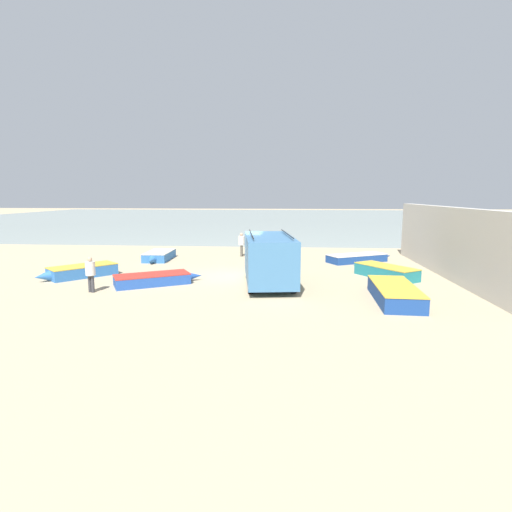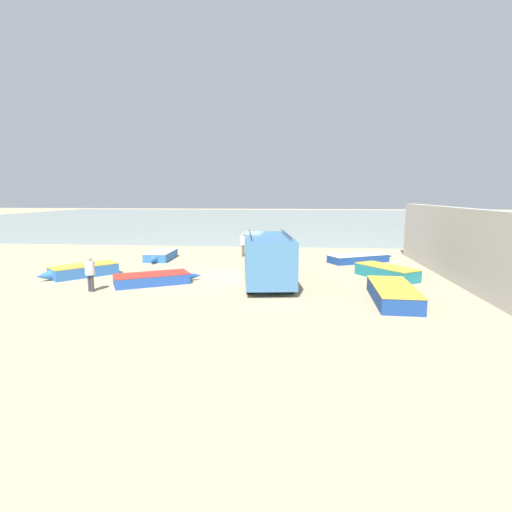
{
  "view_description": "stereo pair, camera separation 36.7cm",
  "coord_description": "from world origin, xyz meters",
  "px_view_note": "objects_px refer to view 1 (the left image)",
  "views": [
    {
      "loc": [
        2.64,
        -20.75,
        4.33
      ],
      "look_at": [
        0.9,
        0.66,
        1.0
      ],
      "focal_mm": 28.0,
      "sensor_mm": 36.0,
      "label": 1
    },
    {
      "loc": [
        3.0,
        -20.72,
        4.33
      ],
      "look_at": [
        0.9,
        0.66,
        1.0
      ],
      "focal_mm": 28.0,
      "sensor_mm": 36.0,
      "label": 2
    }
  ],
  "objects_px": {
    "fishing_rowboat_0": "(394,292)",
    "fishing_rowboat_3": "(80,271)",
    "fishing_rowboat_1": "(159,256)",
    "fisherman_1": "(90,271)",
    "fishing_rowboat_5": "(358,258)",
    "fishing_rowboat_2": "(272,258)",
    "fishing_rowboat_4": "(384,271)",
    "fisherman_0": "(241,242)",
    "fishing_rowboat_6": "(155,279)",
    "parked_van": "(269,258)"
  },
  "relations": [
    {
      "from": "fishing_rowboat_2",
      "to": "fishing_rowboat_4",
      "type": "xyz_separation_m",
      "value": [
        6.06,
        -3.93,
        0.0
      ]
    },
    {
      "from": "fishing_rowboat_6",
      "to": "fisherman_0",
      "type": "relative_size",
      "value": 2.5
    },
    {
      "from": "fishing_rowboat_0",
      "to": "fishing_rowboat_2",
      "type": "relative_size",
      "value": 0.9
    },
    {
      "from": "fishing_rowboat_4",
      "to": "fisherman_1",
      "type": "xyz_separation_m",
      "value": [
        -13.77,
        -4.4,
        0.64
      ]
    },
    {
      "from": "fishing_rowboat_4",
      "to": "fishing_rowboat_6",
      "type": "height_order",
      "value": "fishing_rowboat_4"
    },
    {
      "from": "fishing_rowboat_2",
      "to": "fishing_rowboat_5",
      "type": "height_order",
      "value": "fishing_rowboat_2"
    },
    {
      "from": "fishing_rowboat_2",
      "to": "fisherman_0",
      "type": "relative_size",
      "value": 3.33
    },
    {
      "from": "fishing_rowboat_6",
      "to": "fisherman_0",
      "type": "xyz_separation_m",
      "value": [
        3.18,
        9.1,
        0.74
      ]
    },
    {
      "from": "fishing_rowboat_0",
      "to": "fisherman_0",
      "type": "distance_m",
      "value": 13.52
    },
    {
      "from": "fishing_rowboat_5",
      "to": "fishing_rowboat_6",
      "type": "height_order",
      "value": "fishing_rowboat_6"
    },
    {
      "from": "fishing_rowboat_3",
      "to": "fisherman_0",
      "type": "bearing_deg",
      "value": 176.12
    },
    {
      "from": "fishing_rowboat_0",
      "to": "fishing_rowboat_5",
      "type": "xyz_separation_m",
      "value": [
        0.17,
        9.46,
        -0.07
      ]
    },
    {
      "from": "fishing_rowboat_4",
      "to": "fishing_rowboat_5",
      "type": "xyz_separation_m",
      "value": [
        -0.49,
        4.82,
        -0.06
      ]
    },
    {
      "from": "fisherman_1",
      "to": "parked_van",
      "type": "bearing_deg",
      "value": -57.28
    },
    {
      "from": "parked_van",
      "to": "fishing_rowboat_2",
      "type": "relative_size",
      "value": 1.0
    },
    {
      "from": "parked_van",
      "to": "fishing_rowboat_0",
      "type": "xyz_separation_m",
      "value": [
        5.29,
        -2.39,
        -0.97
      ]
    },
    {
      "from": "parked_van",
      "to": "fishing_rowboat_6",
      "type": "height_order",
      "value": "parked_van"
    },
    {
      "from": "fishing_rowboat_5",
      "to": "fisherman_0",
      "type": "bearing_deg",
      "value": 140.18
    },
    {
      "from": "fishing_rowboat_2",
      "to": "fisherman_0",
      "type": "xyz_separation_m",
      "value": [
        -2.25,
        2.55,
        0.68
      ]
    },
    {
      "from": "fishing_rowboat_2",
      "to": "fishing_rowboat_3",
      "type": "distance_m",
      "value": 11.19
    },
    {
      "from": "parked_van",
      "to": "fisherman_1",
      "type": "relative_size",
      "value": 3.47
    },
    {
      "from": "fisherman_1",
      "to": "fishing_rowboat_6",
      "type": "bearing_deg",
      "value": -34.67
    },
    {
      "from": "fishing_rowboat_3",
      "to": "fisherman_0",
      "type": "xyz_separation_m",
      "value": [
        7.69,
        7.69,
        0.69
      ]
    },
    {
      "from": "fishing_rowboat_3",
      "to": "fisherman_0",
      "type": "distance_m",
      "value": 10.89
    },
    {
      "from": "fisherman_1",
      "to": "fishing_rowboat_0",
      "type": "bearing_deg",
      "value": -73.67
    },
    {
      "from": "fishing_rowboat_0",
      "to": "fishing_rowboat_3",
      "type": "relative_size",
      "value": 1.36
    },
    {
      "from": "fishing_rowboat_0",
      "to": "fishing_rowboat_4",
      "type": "bearing_deg",
      "value": -5.68
    },
    {
      "from": "fishing_rowboat_0",
      "to": "fishing_rowboat_5",
      "type": "bearing_deg",
      "value": 1.38
    },
    {
      "from": "fishing_rowboat_0",
      "to": "fishing_rowboat_2",
      "type": "height_order",
      "value": "fishing_rowboat_0"
    },
    {
      "from": "fishing_rowboat_6",
      "to": "fisherman_1",
      "type": "bearing_deg",
      "value": -171.51
    },
    {
      "from": "fishing_rowboat_4",
      "to": "fisherman_0",
      "type": "xyz_separation_m",
      "value": [
        -8.31,
        6.48,
        0.68
      ]
    },
    {
      "from": "fishing_rowboat_3",
      "to": "fisherman_1",
      "type": "relative_size",
      "value": 2.29
    },
    {
      "from": "fishing_rowboat_0",
      "to": "fishing_rowboat_2",
      "type": "xyz_separation_m",
      "value": [
        -5.4,
        8.58,
        -0.01
      ]
    },
    {
      "from": "fishing_rowboat_0",
      "to": "fishing_rowboat_6",
      "type": "relative_size",
      "value": 1.2
    },
    {
      "from": "fishing_rowboat_4",
      "to": "fisherman_0",
      "type": "distance_m",
      "value": 10.56
    },
    {
      "from": "fishing_rowboat_1",
      "to": "fisherman_1",
      "type": "xyz_separation_m",
      "value": [
        -0.16,
        -8.91,
        0.67
      ]
    },
    {
      "from": "fishing_rowboat_1",
      "to": "fishing_rowboat_4",
      "type": "bearing_deg",
      "value": 69.55
    },
    {
      "from": "fishing_rowboat_0",
      "to": "fisherman_0",
      "type": "relative_size",
      "value": 2.99
    },
    {
      "from": "fisherman_0",
      "to": "parked_van",
      "type": "bearing_deg",
      "value": -71.14
    },
    {
      "from": "fishing_rowboat_4",
      "to": "fishing_rowboat_2",
      "type": "bearing_deg",
      "value": 22.36
    },
    {
      "from": "fisherman_1",
      "to": "fishing_rowboat_1",
      "type": "bearing_deg",
      "value": 16.36
    },
    {
      "from": "fishing_rowboat_4",
      "to": "fisherman_1",
      "type": "height_order",
      "value": "fisherman_1"
    },
    {
      "from": "fishing_rowboat_0",
      "to": "fishing_rowboat_1",
      "type": "distance_m",
      "value": 15.86
    },
    {
      "from": "parked_van",
      "to": "fishing_rowboat_1",
      "type": "xyz_separation_m",
      "value": [
        -7.66,
        6.76,
        -1.02
      ]
    },
    {
      "from": "fishing_rowboat_6",
      "to": "fishing_rowboat_4",
      "type": "bearing_deg",
      "value": -16.62
    },
    {
      "from": "parked_van",
      "to": "fisherman_1",
      "type": "distance_m",
      "value": 8.12
    },
    {
      "from": "parked_van",
      "to": "fishing_rowboat_6",
      "type": "xyz_separation_m",
      "value": [
        -5.53,
        -0.36,
        -1.04
      ]
    },
    {
      "from": "fishing_rowboat_5",
      "to": "fishing_rowboat_0",
      "type": "bearing_deg",
      "value": -118.85
    },
    {
      "from": "fishing_rowboat_2",
      "to": "fishing_rowboat_3",
      "type": "height_order",
      "value": "fishing_rowboat_2"
    },
    {
      "from": "parked_van",
      "to": "fishing_rowboat_1",
      "type": "height_order",
      "value": "parked_van"
    }
  ]
}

